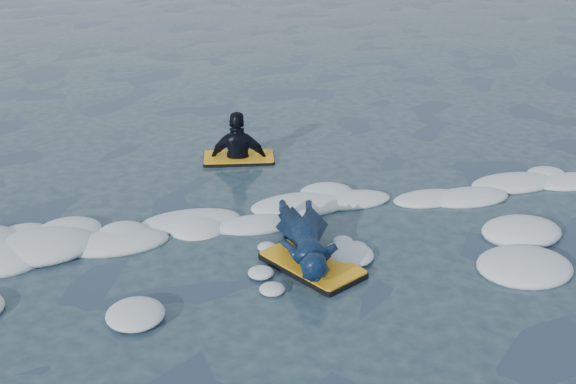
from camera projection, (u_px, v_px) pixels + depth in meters
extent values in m
plane|color=#1D3346|center=(239.00, 285.00, 7.78)|extent=(120.00, 120.00, 0.00)
cube|color=black|center=(312.00, 265.00, 8.09)|extent=(1.11, 1.34, 0.06)
cube|color=#FDAD15|center=(312.00, 262.00, 8.08)|extent=(1.08, 1.31, 0.02)
imported|color=navy|center=(306.00, 238.00, 8.23)|extent=(0.90, 1.84, 0.42)
cube|color=black|center=(239.00, 159.00, 11.16)|extent=(1.18, 0.79, 0.05)
cube|color=#FDAD15|center=(239.00, 156.00, 11.14)|extent=(1.16, 0.76, 0.02)
imported|color=black|center=(239.00, 163.00, 11.18)|extent=(1.03, 0.65, 1.64)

